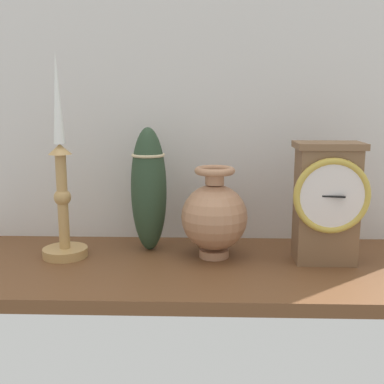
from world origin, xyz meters
TOP-DOWN VIEW (x-y plane):
  - ground_plane at (0.00, 0.00)cm, footprint 100.00×36.00cm
  - back_wall at (0.00, 18.50)cm, footprint 120.00×2.00cm
  - mantel_clock at (26.49, 1.83)cm, footprint 14.06×9.39cm
  - candlestick_tall_left at (-24.57, 3.30)cm, footprint 8.84×8.84cm
  - brass_vase_bulbous at (5.23, 4.15)cm, footprint 13.11×13.11cm
  - tall_ceramic_vase at (-8.18, 8.40)cm, footprint 7.30×7.30cm

SIDE VIEW (x-z plane):
  - ground_plane at x=0.00cm, z-range -2.40..0.00cm
  - brass_vase_bulbous at x=5.23cm, z-range -0.63..17.52cm
  - mantel_clock at x=26.49cm, z-range 0.42..23.58cm
  - candlestick_tall_left at x=-24.57cm, z-range -7.07..32.75cm
  - tall_ceramic_vase at x=-8.18cm, z-range 0.14..25.70cm
  - back_wall at x=0.00cm, z-range 0.00..65.00cm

